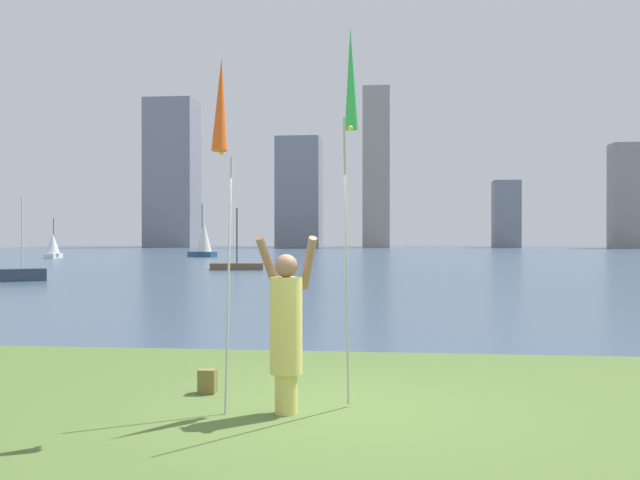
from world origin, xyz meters
The scene contains 14 objects.
ground centered at (0.00, 50.95, -0.06)m, with size 120.00×138.00×0.12m.
person centered at (-0.48, -0.25, 0.92)m, with size 0.69×0.51×1.87m.
kite_flag_left centered at (-1.12, -0.53, 3.11)m, with size 0.16×0.62×3.72m.
kite_flag_right centered at (0.15, 0.48, 3.55)m, with size 0.16×1.26×4.23m.
bag centered at (-1.56, 0.59, 0.14)m, with size 0.20×0.18×0.28m.
sailboat_2 centered at (-8.05, 30.45, 0.22)m, with size 2.97×1.29×3.36m.
sailboat_3 centered at (-27.48, 47.89, 0.97)m, with size 1.28×2.37×3.34m.
sailboat_6 centered at (-14.70, 20.05, 0.28)m, with size 1.95×1.67×3.45m.
sailboat_7 centered at (-16.17, 52.85, 1.52)m, with size 2.81×1.98×4.66m.
skyline_tower_0 centered at (-35.12, 102.54, 11.75)m, with size 7.71×6.66×23.51m.
skyline_tower_1 centered at (-14.69, 103.30, 8.62)m, with size 6.82×6.88×17.23m.
skyline_tower_2 centered at (-2.53, 103.20, 12.41)m, with size 4.16×4.94×24.82m.
skyline_tower_3 centered at (17.50, 104.81, 5.19)m, with size 4.03×4.03×10.37m.
skyline_tower_4 centered at (35.29, 101.46, 7.73)m, with size 6.34×4.01×15.47m.
Camera 1 is at (0.68, -7.63, 1.88)m, focal length 39.82 mm.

